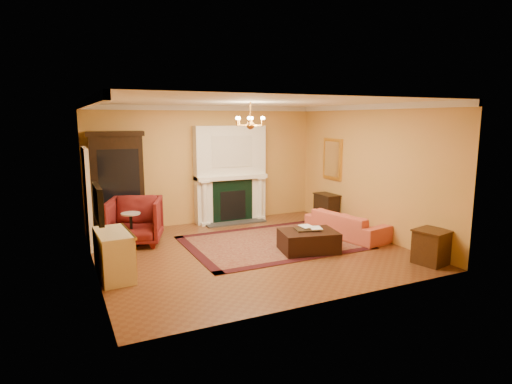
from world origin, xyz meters
TOP-DOWN VIEW (x-y plane):
  - floor at (0.00, 0.00)m, footprint 6.00×5.50m
  - ceiling at (0.00, 0.00)m, footprint 6.00×5.50m
  - wall_back at (0.00, 2.76)m, footprint 6.00×0.02m
  - wall_front at (0.00, -2.76)m, footprint 6.00×0.02m
  - wall_left at (-3.01, 0.00)m, footprint 0.02×5.50m
  - wall_right at (3.01, 0.00)m, footprint 0.02×5.50m
  - fireplace at (0.60, 2.57)m, footprint 1.90×0.70m
  - crown_molding at (0.00, 0.96)m, footprint 6.00×5.50m
  - doorway at (-2.95, 1.70)m, footprint 0.08×1.05m
  - tv_panel at (-2.95, -0.60)m, footprint 0.09×0.95m
  - gilt_mirror at (2.97, 1.40)m, footprint 0.06×0.76m
  - chandelier at (-0.00, 0.00)m, footprint 0.63×0.55m
  - oriental_rug at (0.65, 0.31)m, footprint 3.66×2.75m
  - china_cabinet at (-2.24, 2.49)m, footprint 1.20×0.64m
  - wingback_armchair at (-2.05, 1.51)m, footprint 1.35×1.31m
  - pedestal_table at (-2.16, 1.36)m, footprint 0.40×0.40m
  - commode at (-2.73, -0.37)m, footprint 0.57×1.10m
  - coral_sofa at (2.42, 0.02)m, footprint 0.96×2.05m
  - end_table at (2.72, -2.17)m, footprint 0.63×0.63m
  - console_table at (2.78, 1.34)m, footprint 0.39×0.66m
  - leather_ottoman at (1.03, -0.57)m, footprint 1.26×1.03m
  - ottoman_tray at (1.03, -0.49)m, footprint 0.51×0.43m
  - book_a at (0.98, -0.39)m, footprint 0.23×0.03m
  - book_b at (1.09, -0.54)m, footprint 0.22×0.09m
  - topiary_left at (-0.10, 2.53)m, footprint 0.18×0.18m
  - topiary_right at (1.17, 2.53)m, footprint 0.17×0.17m

SIDE VIEW (x-z plane):
  - floor at x=0.00m, z-range -0.02..0.00m
  - oriental_rug at x=0.65m, z-range 0.00..0.01m
  - leather_ottoman at x=1.03m, z-range 0.02..0.43m
  - end_table at x=2.72m, z-range 0.00..0.61m
  - console_table at x=2.78m, z-range 0.00..0.73m
  - coral_sofa at x=2.42m, z-range 0.00..0.77m
  - commode at x=-2.73m, z-range 0.00..0.80m
  - pedestal_table at x=-2.16m, z-range 0.06..0.78m
  - ottoman_tray at x=1.03m, z-range 0.43..0.46m
  - wingback_armchair at x=-2.05m, z-range 0.00..1.11m
  - book_b at x=1.09m, z-range 0.46..0.77m
  - book_a at x=0.98m, z-range 0.46..0.78m
  - doorway at x=-2.95m, z-range 0.00..2.10m
  - china_cabinet at x=-2.24m, z-range 0.00..2.29m
  - fireplace at x=0.60m, z-range -0.06..2.44m
  - tv_panel at x=-2.95m, z-range 1.06..1.64m
  - topiary_right at x=1.17m, z-range 1.25..1.71m
  - topiary_left at x=-0.10m, z-range 1.25..1.73m
  - wall_back at x=0.00m, z-range 0.00..3.00m
  - wall_front at x=0.00m, z-range 0.00..3.00m
  - wall_left at x=-3.01m, z-range 0.00..3.00m
  - wall_right at x=3.01m, z-range 0.00..3.00m
  - gilt_mirror at x=2.97m, z-range 1.12..2.17m
  - chandelier at x=0.00m, z-range 2.34..2.87m
  - crown_molding at x=0.00m, z-range 2.88..3.00m
  - ceiling at x=0.00m, z-range 3.00..3.02m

